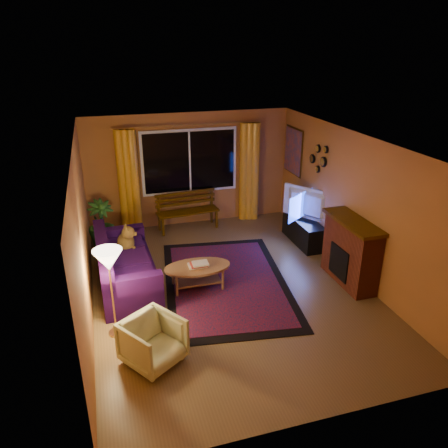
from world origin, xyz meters
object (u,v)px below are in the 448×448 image
object	(u,v)px
bench	(188,220)
tv_console	(303,231)
sofa	(126,263)
floor_lamp	(112,294)
armchair	(153,340)
coffee_table	(198,277)

from	to	relation	value
bench	tv_console	size ratio (longest dim) A/B	1.12
sofa	floor_lamp	bearing A→B (deg)	-103.62
armchair	coffee_table	distance (m)	1.93
bench	sofa	world-z (taller)	sofa
sofa	armchair	size ratio (longest dim) A/B	3.02
sofa	coffee_table	bearing A→B (deg)	-22.33
sofa	tv_console	bearing A→B (deg)	9.12
bench	sofa	bearing A→B (deg)	-131.52
bench	coffee_table	size ratio (longest dim) A/B	1.21
bench	coffee_table	world-z (taller)	coffee_table
sofa	armchair	xyz separation A→B (m)	(0.16, -2.08, -0.08)
coffee_table	tv_console	xyz separation A→B (m)	(2.51, 1.13, 0.05)
sofa	floor_lamp	distance (m)	1.38
bench	tv_console	xyz separation A→B (m)	(2.14, -1.36, 0.05)
sofa	bench	bearing A→B (deg)	52.06
bench	armchair	bearing A→B (deg)	-113.36
floor_lamp	tv_console	world-z (taller)	floor_lamp
bench	floor_lamp	distance (m)	3.86
sofa	tv_console	xyz separation A→B (m)	(3.65, 0.70, -0.17)
bench	coffee_table	distance (m)	2.52
sofa	coffee_table	distance (m)	1.23
floor_lamp	tv_console	distance (m)	4.45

